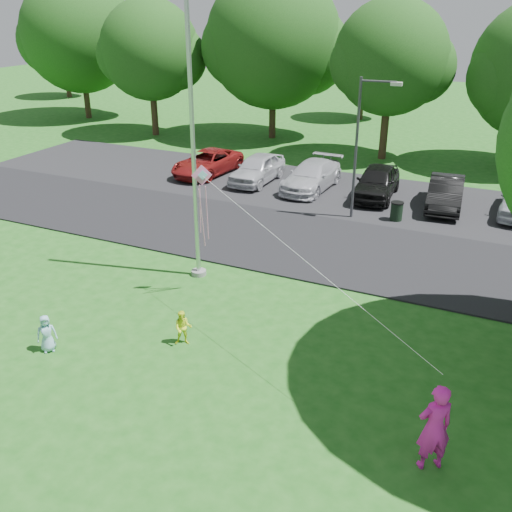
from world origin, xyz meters
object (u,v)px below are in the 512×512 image
at_px(trash_can, 397,212).
at_px(child_blue, 47,333).
at_px(child_yellow, 183,328).
at_px(street_lamp, 363,137).
at_px(woman, 434,427).
at_px(flagpole, 193,154).
at_px(kite, 207,193).

relative_size(trash_can, child_blue, 0.81).
xyz_separation_m(trash_can, child_yellow, (-3.16, -11.75, 0.07)).
bearing_deg(child_blue, street_lamp, 22.72).
relative_size(child_yellow, child_blue, 0.95).
height_order(woman, child_yellow, woman).
height_order(flagpole, street_lamp, flagpole).
distance_m(trash_can, woman, 13.97).
height_order(flagpole, child_yellow, flagpole).
distance_m(flagpole, kite, 1.87).
bearing_deg(child_blue, child_yellow, -17.62).
height_order(woman, kite, kite).
bearing_deg(woman, child_yellow, -49.02).
bearing_deg(child_yellow, kite, 77.23).
distance_m(street_lamp, woman, 14.31).
height_order(street_lamp, woman, street_lamp).
xyz_separation_m(trash_can, child_blue, (-6.23, -13.54, 0.10)).
relative_size(street_lamp, trash_can, 6.83).
bearing_deg(woman, street_lamp, -103.05).
distance_m(flagpole, woman, 10.70).
relative_size(street_lamp, child_blue, 5.53).
relative_size(street_lamp, kite, 0.74).
bearing_deg(kite, trash_can, 32.67).
bearing_deg(street_lamp, trash_can, 8.37).
bearing_deg(kite, street_lamp, 41.06).
distance_m(woman, child_yellow, 7.01).
bearing_deg(flagpole, child_yellow, -65.25).
distance_m(child_yellow, kite, 3.96).
bearing_deg(trash_can, child_yellow, -105.03).
bearing_deg(child_yellow, trash_can, 49.00).
distance_m(trash_can, child_yellow, 12.17).
bearing_deg(child_blue, trash_can, 17.46).
height_order(child_blue, kite, kite).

